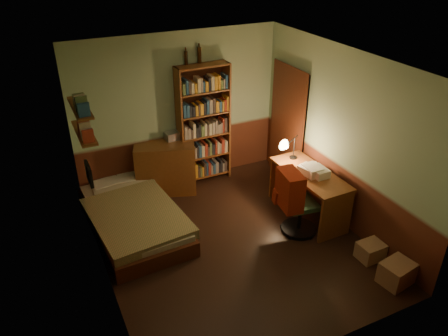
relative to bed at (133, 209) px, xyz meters
name	(u,v)px	position (x,y,z in m)	size (l,w,h in m)	color
floor	(231,243)	(1.16, -0.97, -0.33)	(3.50, 4.00, 0.02)	black
ceiling	(233,63)	(1.16, -0.97, 2.29)	(3.50, 4.00, 0.02)	silver
wall_back	(178,111)	(1.16, 1.04, 0.98)	(3.50, 0.02, 2.60)	#90AF87
wall_left	(94,194)	(-0.60, -0.97, 0.98)	(0.02, 4.00, 2.60)	#90AF87
wall_right	(341,138)	(2.92, -0.97, 0.98)	(0.02, 4.00, 2.60)	#90AF87
wall_front	(328,255)	(1.16, -2.98, 0.98)	(3.50, 0.02, 2.60)	#90AF87
doorway	(288,126)	(2.88, 0.33, 0.68)	(0.06, 0.90, 2.00)	black
door_trim	(287,126)	(2.84, 0.33, 0.68)	(0.02, 0.98, 2.08)	#3E1B0E
bed	(133,209)	(0.00, 0.00, 0.00)	(1.14, 2.14, 0.64)	olive
dresser	(166,168)	(0.79, 0.79, 0.12)	(0.98, 0.49, 0.87)	brown
mini_stereo	(173,136)	(0.99, 0.92, 0.62)	(0.24, 0.19, 0.13)	#B2B2B7
bookshelf	(204,125)	(1.54, 0.88, 0.72)	(0.89, 0.28, 2.08)	brown
bottle_left	(186,58)	(1.31, 0.99, 1.86)	(0.06, 0.06, 0.21)	black
bottle_right	(199,55)	(1.54, 0.99, 1.88)	(0.07, 0.07, 0.25)	black
desk	(308,193)	(2.55, -0.83, 0.06)	(0.58, 1.39, 0.75)	brown
paper_stack	(309,170)	(2.50, -0.85, 0.49)	(0.22, 0.29, 0.12)	silver
desk_lamp	(295,140)	(2.57, -0.32, 0.74)	(0.19, 0.19, 0.63)	black
office_chair	(301,205)	(2.19, -1.14, 0.14)	(0.46, 0.40, 0.92)	#2D5033
red_jacket	(283,157)	(1.96, -0.94, 0.88)	(0.26, 0.47, 0.55)	#AF2A14
wall_shelf_lower	(84,133)	(-0.48, 0.13, 1.28)	(0.20, 0.90, 0.03)	brown
wall_shelf_upper	(80,108)	(-0.48, 0.13, 1.63)	(0.20, 0.90, 0.03)	brown
framed_picture	(89,174)	(-0.56, -0.37, 0.93)	(0.04, 0.32, 0.26)	black
cardboard_box_a	(397,273)	(2.69, -2.58, -0.17)	(0.40, 0.32, 0.30)	#9E7551
cardboard_box_b	(371,251)	(2.72, -2.08, -0.20)	(0.34, 0.28, 0.24)	#9E7551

